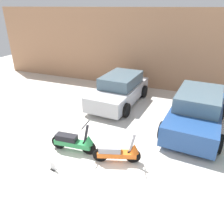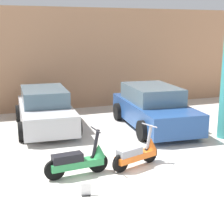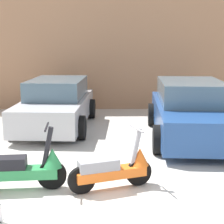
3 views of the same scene
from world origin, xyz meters
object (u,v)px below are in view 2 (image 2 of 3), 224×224
object	(u,v)px
scooter_front_right	(138,153)
car_rear_left	(45,109)
car_rear_center	(153,108)
scooter_front_left	(80,160)
placard_near_left_scooter	(86,190)

from	to	relation	value
scooter_front_right	car_rear_left	xyz separation A→B (m)	(-1.45, 3.98, 0.27)
car_rear_left	car_rear_center	xyz separation A→B (m)	(3.30, -1.10, 0.03)
scooter_front_left	car_rear_left	size ratio (longest dim) A/B	0.38
scooter_front_left	scooter_front_right	world-z (taller)	scooter_front_left
scooter_front_left	placard_near_left_scooter	distance (m)	0.99
car_rear_left	placard_near_left_scooter	world-z (taller)	car_rear_left
car_rear_left	car_rear_center	world-z (taller)	car_rear_center
car_rear_left	scooter_front_right	bearing A→B (deg)	23.34
car_rear_center	placard_near_left_scooter	world-z (taller)	car_rear_center
scooter_front_right	placard_near_left_scooter	size ratio (longest dim) A/B	4.97
scooter_front_left	placard_near_left_scooter	bearing A→B (deg)	-102.84
scooter_front_left	car_rear_left	world-z (taller)	car_rear_left
car_rear_center	scooter_front_left	bearing A→B (deg)	-43.63
scooter_front_right	car_rear_center	distance (m)	3.43
car_rear_left	car_rear_center	distance (m)	3.47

